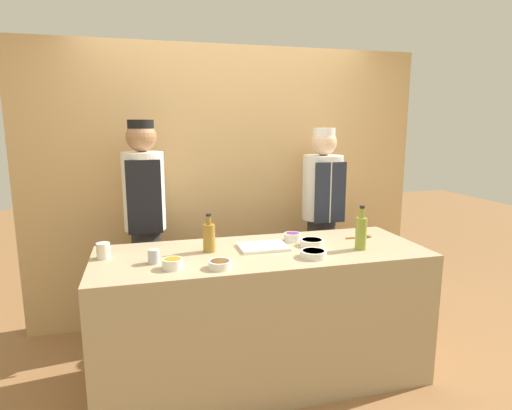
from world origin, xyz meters
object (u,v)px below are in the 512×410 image
object	(u,v)px
wooden_spoon	(362,237)
chef_right	(322,218)
sauce_bowl_white	(313,253)
cup_cream	(103,251)
cutting_board	(263,247)
sauce_bowl_brown	(220,264)
chef_left	(145,222)
bottle_oil	(361,232)
sauce_bowl_orange	(173,263)
bottle_vinegar	(209,237)
cup_steel	(154,256)
sauce_bowl_yellow	(312,242)
sauce_bowl_purple	(292,237)

from	to	relation	value
wooden_spoon	chef_right	xyz separation A→B (m)	(-0.06, 0.60, 0.01)
sauce_bowl_white	cup_cream	size ratio (longest dim) A/B	1.68
sauce_bowl_white	cutting_board	xyz separation A→B (m)	(-0.25, 0.27, -0.01)
sauce_bowl_brown	chef_left	world-z (taller)	chef_left
cutting_board	bottle_oil	distance (m)	0.66
sauce_bowl_white	sauce_bowl_orange	size ratio (longest dim) A/B	1.39
sauce_bowl_orange	bottle_oil	size ratio (longest dim) A/B	0.40
cutting_board	chef_right	bearing A→B (deg)	42.75
bottle_vinegar	cup_steel	world-z (taller)	bottle_vinegar
sauce_bowl_yellow	bottle_oil	xyz separation A→B (m)	(0.28, -0.17, 0.09)
sauce_bowl_brown	sauce_bowl_white	bearing A→B (deg)	4.94
bottle_vinegar	chef_right	size ratio (longest dim) A/B	0.15
wooden_spoon	chef_left	world-z (taller)	chef_left
sauce_bowl_orange	sauce_bowl_brown	size ratio (longest dim) A/B	0.88
bottle_vinegar	wooden_spoon	xyz separation A→B (m)	(1.14, 0.05, -0.09)
sauce_bowl_brown	cup_steel	world-z (taller)	cup_steel
sauce_bowl_purple	sauce_bowl_orange	world-z (taller)	sauce_bowl_orange
sauce_bowl_purple	bottle_oil	bearing A→B (deg)	-40.43
sauce_bowl_white	sauce_bowl_purple	bearing A→B (deg)	89.51
sauce_bowl_orange	sauce_bowl_brown	xyz separation A→B (m)	(0.27, -0.06, -0.01)
sauce_bowl_orange	cutting_board	distance (m)	0.68
cup_steel	wooden_spoon	size ratio (longest dim) A/B	0.41
sauce_bowl_white	cup_steel	xyz separation A→B (m)	(-0.98, 0.14, 0.02)
cutting_board	sauce_bowl_yellow	bearing A→B (deg)	-4.29
sauce_bowl_orange	cup_steel	bearing A→B (deg)	128.24
sauce_bowl_purple	wooden_spoon	bearing A→B (deg)	-6.19
chef_right	sauce_bowl_purple	bearing A→B (deg)	-130.59
sauce_bowl_orange	cup_steel	xyz separation A→B (m)	(-0.10, 0.13, 0.01)
sauce_bowl_brown	cup_cream	distance (m)	0.77
bottle_oil	bottle_vinegar	bearing A→B (deg)	168.07
sauce_bowl_purple	cutting_board	size ratio (longest dim) A/B	0.37
bottle_oil	cup_cream	distance (m)	1.67
sauce_bowl_brown	chef_right	bearing A→B (deg)	42.68
sauce_bowl_orange	sauce_bowl_brown	bearing A→B (deg)	-13.36
sauce_bowl_white	cutting_board	world-z (taller)	sauce_bowl_white
sauce_bowl_white	wooden_spoon	size ratio (longest dim) A/B	0.79
cutting_board	chef_left	xyz separation A→B (m)	(-0.76, 0.67, 0.07)
chef_left	cutting_board	bearing A→B (deg)	-41.23
bottle_vinegar	cup_steel	distance (m)	0.40
sauce_bowl_orange	cup_steel	world-z (taller)	cup_steel
cutting_board	sauce_bowl_orange	bearing A→B (deg)	-157.14
sauce_bowl_white	bottle_vinegar	world-z (taller)	bottle_vinegar
sauce_bowl_brown	cup_steel	xyz separation A→B (m)	(-0.37, 0.19, 0.02)
sauce_bowl_yellow	cup_cream	xyz separation A→B (m)	(-1.37, 0.07, 0.03)
sauce_bowl_purple	cutting_board	xyz separation A→B (m)	(-0.26, -0.12, -0.02)
sauce_bowl_yellow	chef_left	xyz separation A→B (m)	(-1.11, 0.69, 0.05)
sauce_bowl_purple	cutting_board	bearing A→B (deg)	-154.18
cup_cream	cup_steel	distance (m)	0.35
sauce_bowl_brown	cup_cream	bearing A→B (deg)	151.11
bottle_oil	wooden_spoon	distance (m)	0.32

